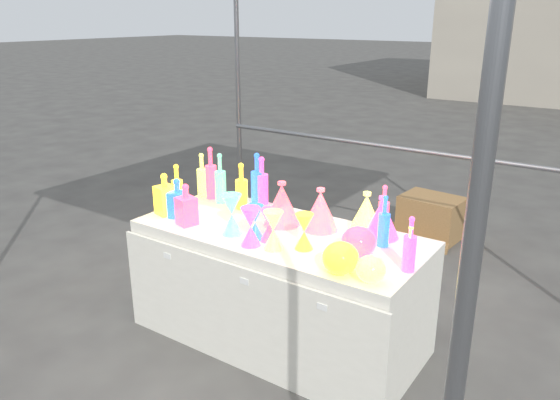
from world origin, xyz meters
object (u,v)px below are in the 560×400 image
Objects in this scene: cardboard_box_closed at (431,217)px; hourglass_0 at (269,225)px; globe_0 at (340,260)px; lampshade_0 at (282,203)px; bottle_0 at (241,186)px; decanter_0 at (165,194)px; display_table at (279,286)px.

cardboard_box_closed is 2.74× the size of hourglass_0.
lampshade_0 reaches higher than globe_0.
bottle_0 reaches higher than hourglass_0.
cardboard_box_closed is 2.24m from lampshade_0.
bottle_0 is 1.15m from globe_0.
bottle_0 is 0.51m from decanter_0.
lampshade_0 is at bearing 116.72° from display_table.
globe_0 is 0.67× the size of lampshade_0.
lampshade_0 is at bearing 147.39° from globe_0.
decanter_0 is at bearing -107.51° from cardboard_box_closed.
cardboard_box_closed is 2.89× the size of globe_0.
display_table reaches higher than cardboard_box_closed.
bottle_0 is 1.62× the size of hourglass_0.
bottle_0 is 0.40m from lampshade_0.
globe_0 is (1.03, -0.50, -0.09)m from bottle_0.
lampshade_0 reaches higher than cardboard_box_closed.
globe_0 is (0.36, -2.52, 0.63)m from cardboard_box_closed.
hourglass_0 is at bearing -78.16° from display_table.
decanter_0 is 0.83m from hourglass_0.
bottle_0 is 1.15× the size of decanter_0.
decanter_0 reaches higher than hourglass_0.
lampshade_0 is at bearing -91.96° from cardboard_box_closed.
lampshade_0 is at bearing -12.96° from bottle_0.
hourglass_0 is at bearing 165.62° from globe_0.
lampshade_0 reaches higher than hourglass_0.
bottle_0 is at bearing 170.84° from lampshade_0.
decanter_0 is (-0.80, -0.17, 0.52)m from display_table.
bottle_0 is (-0.66, -2.02, 0.71)m from cardboard_box_closed.
cardboard_box_closed is at bearing 86.45° from lampshade_0.
bottle_0 is at bearing 155.69° from display_table.
decanter_0 reaches higher than cardboard_box_closed.
decanter_0 is at bearing -179.04° from hourglass_0.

